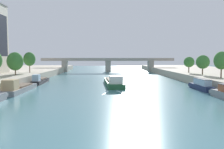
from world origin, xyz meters
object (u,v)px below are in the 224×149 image
(moored_boat_left_near, at_px, (18,88))
(tree_right_distant, at_px, (189,62))
(moored_boat_right_midway, at_px, (201,85))
(tree_right_nearest, at_px, (222,61))
(moored_boat_left_end, at_px, (40,80))
(bridge_far, at_px, (108,63))
(tree_left_distant, at_px, (29,59))
(tree_right_third, at_px, (203,62))
(barge_midriver, at_px, (114,82))
(tree_left_second, at_px, (15,61))

(moored_boat_left_near, bearing_deg, tree_right_distant, 29.14)
(moored_boat_right_midway, height_order, tree_right_nearest, tree_right_nearest)
(moored_boat_left_near, bearing_deg, moored_boat_left_end, 89.59)
(tree_right_distant, height_order, bridge_far, tree_right_distant)
(tree_left_distant, height_order, tree_right_distant, tree_left_distant)
(tree_right_third, distance_m, tree_right_distant, 9.58)
(barge_midriver, xyz_separation_m, moored_boat_right_midway, (20.29, -9.76, 0.19))
(barge_midriver, xyz_separation_m, tree_right_nearest, (26.64, -6.44, 5.95))
(moored_boat_left_end, bearing_deg, tree_right_third, 0.06)
(moored_boat_right_midway, xyz_separation_m, tree_right_distant, (5.95, 24.82, 4.93))
(moored_boat_left_near, bearing_deg, tree_left_distant, 102.64)
(barge_midriver, bearing_deg, tree_left_distant, 148.83)
(moored_boat_left_near, xyz_separation_m, bridge_far, (20.99, 72.14, 3.84))
(bridge_far, bearing_deg, tree_left_second, -116.99)
(tree_right_distant, bearing_deg, bridge_far, 120.63)
(moored_boat_right_midway, height_order, bridge_far, bridge_far)
(moored_boat_left_near, xyz_separation_m, tree_right_third, (48.60, 17.15, 5.37))
(tree_right_nearest, distance_m, tree_right_distant, 21.52)
(tree_left_second, bearing_deg, tree_right_third, -0.05)
(tree_right_distant, relative_size, bridge_far, 0.08)
(moored_boat_left_end, height_order, tree_right_nearest, tree_right_nearest)
(moored_boat_right_midway, bearing_deg, tree_left_distant, 151.06)
(moored_boat_left_end, xyz_separation_m, moored_boat_right_midway, (41.82, -15.22, 0.26))
(barge_midriver, distance_m, moored_boat_left_end, 22.21)
(moored_boat_right_midway, relative_size, tree_right_third, 1.84)
(moored_boat_left_end, distance_m, tree_right_third, 48.78)
(barge_midriver, bearing_deg, tree_left_second, 169.02)
(moored_boat_left_near, relative_size, moored_boat_left_end, 1.20)
(moored_boat_left_near, bearing_deg, bridge_far, 73.78)
(moored_boat_left_end, xyz_separation_m, tree_right_nearest, (48.16, -11.90, 6.02))
(tree_left_distant, bearing_deg, tree_right_nearest, -23.18)
(moored_boat_right_midway, height_order, tree_left_distant, tree_left_distant)
(moored_boat_left_near, relative_size, moored_boat_right_midway, 1.50)
(moored_boat_left_end, height_order, tree_right_third, tree_right_third)
(moored_boat_right_midway, relative_size, tree_left_distant, 1.55)
(moored_boat_left_near, distance_m, tree_right_distant, 55.07)
(moored_boat_left_near, height_order, tree_right_nearest, tree_right_nearest)
(tree_left_second, bearing_deg, tree_right_distant, 9.83)
(bridge_far, bearing_deg, moored_boat_left_near, -106.22)
(moored_boat_left_end, xyz_separation_m, tree_right_distant, (47.77, 9.60, 5.19))
(moored_boat_left_near, height_order, tree_left_second, tree_left_second)
(tree_right_third, bearing_deg, moored_boat_right_midway, -113.55)
(barge_midriver, bearing_deg, moored_boat_left_near, -151.73)
(tree_right_nearest, bearing_deg, moored_boat_left_end, 166.12)
(barge_midriver, height_order, tree_right_distant, tree_right_distant)
(barge_midriver, xyz_separation_m, tree_right_third, (26.95, 5.51, 5.34))
(barge_midriver, relative_size, tree_left_second, 3.13)
(moored_boat_left_end, relative_size, tree_right_third, 2.30)
(tree_left_second, relative_size, tree_left_distant, 0.97)
(moored_boat_left_end, bearing_deg, tree_left_distant, 119.58)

